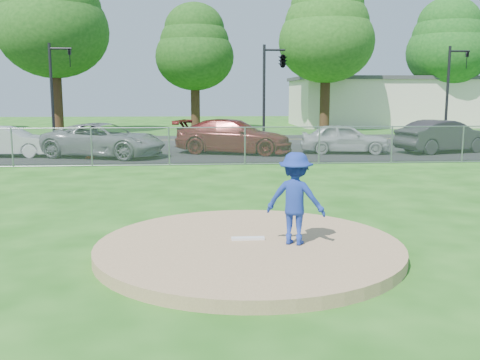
{
  "coord_description": "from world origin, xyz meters",
  "views": [
    {
      "loc": [
        -0.89,
        -9.11,
        2.79
      ],
      "look_at": [
        0.0,
        2.0,
        1.0
      ],
      "focal_mm": 40.0,
      "sensor_mm": 36.0,
      "label": 1
    }
  ],
  "objects_px": {
    "traffic_signal_center": "(281,62)",
    "parked_car_darkred": "(234,136)",
    "parked_car_white": "(8,142)",
    "commercial_building": "(386,101)",
    "traffic_cone": "(90,150)",
    "parked_car_charcoal": "(444,136)",
    "tree_center": "(195,47)",
    "traffic_signal_right": "(452,85)",
    "pitcher": "(295,198)",
    "parked_car_gray": "(104,140)",
    "parked_car_pearl": "(344,138)",
    "tree_left": "(53,16)",
    "tree_right": "(327,29)",
    "traffic_signal_left": "(56,84)",
    "tree_far_right": "(448,42)"
  },
  "relations": [
    {
      "from": "pitcher",
      "to": "parked_car_darkred",
      "type": "height_order",
      "value": "pitcher"
    },
    {
      "from": "tree_right",
      "to": "parked_car_white",
      "type": "xyz_separation_m",
      "value": [
        -18.39,
        -16.33,
        -6.97
      ]
    },
    {
      "from": "tree_right",
      "to": "pitcher",
      "type": "height_order",
      "value": "tree_right"
    },
    {
      "from": "tree_right",
      "to": "traffic_cone",
      "type": "relative_size",
      "value": 17.01
    },
    {
      "from": "parked_car_pearl",
      "to": "parked_car_charcoal",
      "type": "xyz_separation_m",
      "value": [
        4.88,
        -0.06,
        0.07
      ]
    },
    {
      "from": "tree_center",
      "to": "pitcher",
      "type": "xyz_separation_m",
      "value": [
        1.8,
        -34.12,
        -5.46
      ]
    },
    {
      "from": "tree_left",
      "to": "tree_far_right",
      "type": "distance_m",
      "value": 31.28
    },
    {
      "from": "parked_car_darkred",
      "to": "tree_far_right",
      "type": "bearing_deg",
      "value": -27.17
    },
    {
      "from": "tree_far_right",
      "to": "parked_car_charcoal",
      "type": "relative_size",
      "value": 2.27
    },
    {
      "from": "traffic_signal_center",
      "to": "parked_car_darkred",
      "type": "height_order",
      "value": "traffic_signal_center"
    },
    {
      "from": "tree_right",
      "to": "traffic_signal_left",
      "type": "bearing_deg",
      "value": -150.62
    },
    {
      "from": "traffic_cone",
      "to": "parked_car_gray",
      "type": "relative_size",
      "value": 0.13
    },
    {
      "from": "traffic_cone",
      "to": "pitcher",
      "type": "bearing_deg",
      "value": -66.68
    },
    {
      "from": "tree_center",
      "to": "parked_car_pearl",
      "type": "height_order",
      "value": "tree_center"
    },
    {
      "from": "pitcher",
      "to": "parked_car_white",
      "type": "bearing_deg",
      "value": -33.56
    },
    {
      "from": "tree_right",
      "to": "parked_car_charcoal",
      "type": "bearing_deg",
      "value": -82.99
    },
    {
      "from": "pitcher",
      "to": "tree_right",
      "type": "bearing_deg",
      "value": -80.72
    },
    {
      "from": "parked_car_pearl",
      "to": "tree_left",
      "type": "bearing_deg",
      "value": 56.93
    },
    {
      "from": "pitcher",
      "to": "parked_car_darkred",
      "type": "bearing_deg",
      "value": -66.55
    },
    {
      "from": "tree_right",
      "to": "parked_car_pearl",
      "type": "bearing_deg",
      "value": -100.14
    },
    {
      "from": "tree_center",
      "to": "parked_car_pearl",
      "type": "bearing_deg",
      "value": -68.59
    },
    {
      "from": "pitcher",
      "to": "parked_car_charcoal",
      "type": "bearing_deg",
      "value": -99.03
    },
    {
      "from": "tree_left",
      "to": "traffic_signal_center",
      "type": "xyz_separation_m",
      "value": [
        14.97,
        -9.0,
        -3.63
      ]
    },
    {
      "from": "commercial_building",
      "to": "traffic_cone",
      "type": "distance_m",
      "value": 31.81
    },
    {
      "from": "tree_right",
      "to": "traffic_signal_right",
      "type": "height_order",
      "value": "tree_right"
    },
    {
      "from": "commercial_building",
      "to": "tree_far_right",
      "type": "relative_size",
      "value": 1.53
    },
    {
      "from": "traffic_signal_right",
      "to": "traffic_cone",
      "type": "height_order",
      "value": "traffic_signal_right"
    },
    {
      "from": "tree_left",
      "to": "tree_right",
      "type": "height_order",
      "value": "tree_left"
    },
    {
      "from": "parked_car_white",
      "to": "parked_car_pearl",
      "type": "bearing_deg",
      "value": -86.04
    },
    {
      "from": "traffic_signal_left",
      "to": "parked_car_darkred",
      "type": "height_order",
      "value": "traffic_signal_left"
    },
    {
      "from": "parked_car_gray",
      "to": "parked_car_charcoal",
      "type": "relative_size",
      "value": 1.16
    },
    {
      "from": "tree_far_right",
      "to": "traffic_signal_center",
      "type": "height_order",
      "value": "tree_far_right"
    },
    {
      "from": "tree_left",
      "to": "traffic_signal_left",
      "type": "distance_m",
      "value": 10.48
    },
    {
      "from": "tree_center",
      "to": "tree_right",
      "type": "xyz_separation_m",
      "value": [
        10.0,
        -2.0,
        1.18
      ]
    },
    {
      "from": "tree_far_right",
      "to": "parked_car_charcoal",
      "type": "distance_m",
      "value": 22.12
    },
    {
      "from": "tree_center",
      "to": "traffic_signal_right",
      "type": "bearing_deg",
      "value": -38.22
    },
    {
      "from": "traffic_signal_right",
      "to": "parked_car_white",
      "type": "height_order",
      "value": "traffic_signal_right"
    },
    {
      "from": "commercial_building",
      "to": "traffic_cone",
      "type": "bearing_deg",
      "value": -132.85
    },
    {
      "from": "tree_center",
      "to": "parked_car_darkred",
      "type": "height_order",
      "value": "tree_center"
    },
    {
      "from": "parked_car_gray",
      "to": "parked_car_charcoal",
      "type": "bearing_deg",
      "value": -67.56
    },
    {
      "from": "traffic_signal_center",
      "to": "parked_car_white",
      "type": "height_order",
      "value": "traffic_signal_center"
    },
    {
      "from": "traffic_signal_left",
      "to": "parked_car_gray",
      "type": "relative_size",
      "value": 1.02
    },
    {
      "from": "tree_right",
      "to": "parked_car_darkred",
      "type": "distance_m",
      "value": 19.04
    },
    {
      "from": "tree_center",
      "to": "parked_car_darkred",
      "type": "relative_size",
      "value": 1.77
    },
    {
      "from": "commercial_building",
      "to": "parked_car_darkred",
      "type": "xyz_separation_m",
      "value": [
        -15.16,
        -21.79,
        -1.34
      ]
    },
    {
      "from": "tree_far_right",
      "to": "pitcher",
      "type": "bearing_deg",
      "value": -118.67
    },
    {
      "from": "tree_center",
      "to": "traffic_signal_center",
      "type": "distance_m",
      "value": 13.12
    },
    {
      "from": "traffic_cone",
      "to": "parked_car_charcoal",
      "type": "height_order",
      "value": "parked_car_charcoal"
    },
    {
      "from": "traffic_cone",
      "to": "parked_car_darkred",
      "type": "relative_size",
      "value": 0.12
    },
    {
      "from": "parked_car_darkred",
      "to": "parked_car_pearl",
      "type": "bearing_deg",
      "value": -75.45
    }
  ]
}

